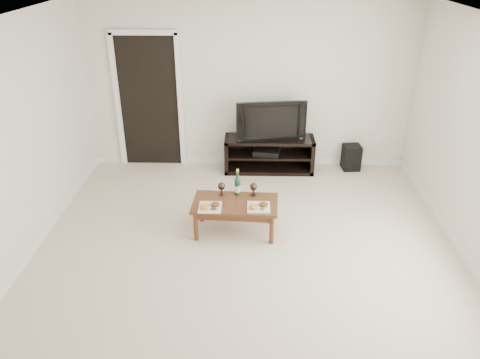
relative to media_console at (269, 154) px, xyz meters
name	(u,v)px	position (x,y,z in m)	size (l,w,h in m)	color
floor	(246,265)	(-0.33, -2.50, -0.28)	(5.50, 5.50, 0.00)	beige
back_wall	(249,85)	(-0.33, 0.27, 1.02)	(5.00, 0.04, 2.60)	silver
ceiling	(248,22)	(-0.33, -2.50, 2.35)	(5.00, 5.50, 0.04)	white
doorway	(149,103)	(-1.88, 0.24, 0.75)	(0.90, 0.02, 2.05)	black
media_console	(269,154)	(0.00, 0.00, 0.00)	(1.39, 0.45, 0.55)	black
television	(270,119)	(0.00, 0.00, 0.58)	(1.06, 0.14, 0.61)	black
av_receiver	(267,152)	(-0.04, -0.01, 0.05)	(0.40, 0.30, 0.08)	black
subwoofer	(351,157)	(1.31, 0.08, -0.08)	(0.27, 0.27, 0.40)	black
coffee_table	(235,217)	(-0.48, -1.80, -0.07)	(1.03, 0.56, 0.42)	#5A3019
plate_left	(210,205)	(-0.77, -1.95, 0.18)	(0.27, 0.27, 0.07)	white
plate_right	(259,205)	(-0.19, -1.93, 0.18)	(0.27, 0.27, 0.07)	white
wine_bottle	(238,182)	(-0.45, -1.61, 0.32)	(0.07, 0.07, 0.35)	#103B22
goblet_left	(221,189)	(-0.65, -1.61, 0.23)	(0.09, 0.09, 0.17)	#34261C
goblet_right	(253,189)	(-0.25, -1.62, 0.23)	(0.09, 0.09, 0.17)	#34261C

